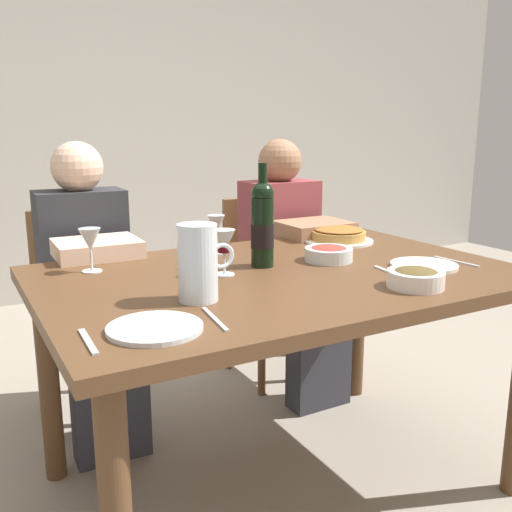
# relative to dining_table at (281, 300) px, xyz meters

# --- Properties ---
(ground_plane) EXTENTS (8.00, 8.00, 0.00)m
(ground_plane) POSITION_rel_dining_table_xyz_m (0.00, 0.00, -0.67)
(ground_plane) COLOR gray
(back_wall) EXTENTS (8.00, 0.10, 2.80)m
(back_wall) POSITION_rel_dining_table_xyz_m (0.00, 2.69, 0.73)
(back_wall) COLOR #B2ADA3
(back_wall) RESTS_ON ground
(dining_table) EXTENTS (1.50, 1.00, 0.76)m
(dining_table) POSITION_rel_dining_table_xyz_m (0.00, 0.00, 0.00)
(dining_table) COLOR brown
(dining_table) RESTS_ON ground
(wine_bottle) EXTENTS (0.08, 0.08, 0.34)m
(wine_bottle) POSITION_rel_dining_table_xyz_m (-0.01, 0.10, 0.23)
(wine_bottle) COLOR black
(wine_bottle) RESTS_ON dining_table
(water_pitcher) EXTENTS (0.16, 0.11, 0.21)m
(water_pitcher) POSITION_rel_dining_table_xyz_m (-0.35, -0.15, 0.18)
(water_pitcher) COLOR silver
(water_pitcher) RESTS_ON dining_table
(baked_tart) EXTENTS (0.28, 0.28, 0.06)m
(baked_tart) POSITION_rel_dining_table_xyz_m (0.46, 0.30, 0.12)
(baked_tart) COLOR white
(baked_tart) RESTS_ON dining_table
(salad_bowl) EXTENTS (0.17, 0.17, 0.05)m
(salad_bowl) POSITION_rel_dining_table_xyz_m (0.22, 0.05, 0.12)
(salad_bowl) COLOR silver
(salad_bowl) RESTS_ON dining_table
(olive_bowl) EXTENTS (0.16, 0.16, 0.06)m
(olive_bowl) POSITION_rel_dining_table_xyz_m (0.24, -0.34, 0.12)
(olive_bowl) COLOR white
(olive_bowl) RESTS_ON dining_table
(wine_glass_left_diner) EXTENTS (0.06, 0.06, 0.14)m
(wine_glass_left_diner) POSITION_rel_dining_table_xyz_m (-0.06, 0.35, 0.19)
(wine_glass_left_diner) COLOR silver
(wine_glass_left_diner) RESTS_ON dining_table
(wine_glass_right_diner) EXTENTS (0.07, 0.07, 0.14)m
(wine_glass_right_diner) POSITION_rel_dining_table_xyz_m (-0.18, 0.05, 0.19)
(wine_glass_right_diner) COLOR silver
(wine_glass_right_diner) RESTS_ON dining_table
(wine_glass_centre) EXTENTS (0.07, 0.07, 0.14)m
(wine_glass_centre) POSITION_rel_dining_table_xyz_m (-0.53, 0.30, 0.19)
(wine_glass_centre) COLOR silver
(wine_glass_centre) RESTS_ON dining_table
(dinner_plate_left_setting) EXTENTS (0.22, 0.22, 0.01)m
(dinner_plate_left_setting) POSITION_rel_dining_table_xyz_m (0.44, -0.18, 0.10)
(dinner_plate_left_setting) COLOR silver
(dinner_plate_left_setting) RESTS_ON dining_table
(dinner_plate_right_setting) EXTENTS (0.22, 0.22, 0.01)m
(dinner_plate_right_setting) POSITION_rel_dining_table_xyz_m (-0.53, -0.32, 0.10)
(dinner_plate_right_setting) COLOR silver
(dinner_plate_right_setting) RESTS_ON dining_table
(fork_left_setting) EXTENTS (0.03, 0.16, 0.00)m
(fork_left_setting) POSITION_rel_dining_table_xyz_m (0.29, -0.18, 0.09)
(fork_left_setting) COLOR silver
(fork_left_setting) RESTS_ON dining_table
(knife_left_setting) EXTENTS (0.03, 0.18, 0.00)m
(knife_left_setting) POSITION_rel_dining_table_xyz_m (0.59, -0.18, 0.09)
(knife_left_setting) COLOR silver
(knife_left_setting) RESTS_ON dining_table
(knife_right_setting) EXTENTS (0.03, 0.18, 0.00)m
(knife_right_setting) POSITION_rel_dining_table_xyz_m (-0.38, -0.32, 0.09)
(knife_right_setting) COLOR silver
(knife_right_setting) RESTS_ON dining_table
(spoon_right_setting) EXTENTS (0.02, 0.16, 0.00)m
(spoon_right_setting) POSITION_rel_dining_table_xyz_m (-0.68, -0.32, 0.09)
(spoon_right_setting) COLOR silver
(spoon_right_setting) RESTS_ON dining_table
(chair_left) EXTENTS (0.41, 0.41, 0.87)m
(chair_left) POSITION_rel_dining_table_xyz_m (-0.45, 0.91, -0.17)
(chair_left) COLOR brown
(chair_left) RESTS_ON ground
(diner_left) EXTENTS (0.35, 0.51, 1.16)m
(diner_left) POSITION_rel_dining_table_xyz_m (-0.45, 0.67, -0.05)
(diner_left) COLOR #2D2D33
(diner_left) RESTS_ON ground
(chair_right) EXTENTS (0.40, 0.40, 0.87)m
(chair_right) POSITION_rel_dining_table_xyz_m (0.45, 0.87, -0.17)
(chair_right) COLOR brown
(chair_right) RESTS_ON ground
(diner_right) EXTENTS (0.34, 0.50, 1.16)m
(diner_right) POSITION_rel_dining_table_xyz_m (0.45, 0.63, -0.05)
(diner_right) COLOR #8E3D42
(diner_right) RESTS_ON ground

